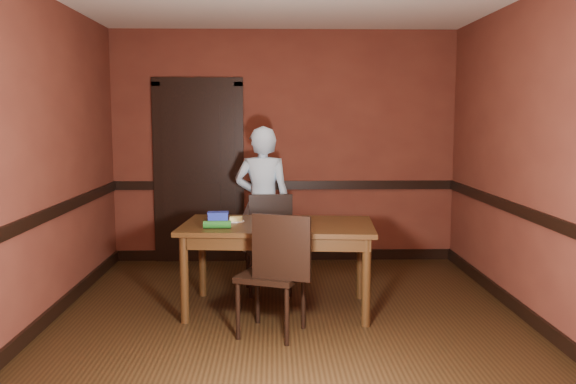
{
  "coord_description": "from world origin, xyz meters",
  "views": [
    {
      "loc": [
        -0.13,
        -4.89,
        1.69
      ],
      "look_at": [
        0.0,
        0.35,
        1.05
      ],
      "focal_mm": 38.0,
      "sensor_mm": 36.0,
      "label": 1
    }
  ],
  "objects_px": {
    "dining_table": "(278,267)",
    "sandwich_plate": "(281,224)",
    "chair_near": "(271,273)",
    "sauce_jar": "(304,222)",
    "person": "(263,203)",
    "food_tub": "(218,216)",
    "cheese_saucer": "(236,220)",
    "chair_far": "(268,245)"
  },
  "relations": [
    {
      "from": "sandwich_plate",
      "to": "cheese_saucer",
      "type": "height_order",
      "value": "sandwich_plate"
    },
    {
      "from": "chair_far",
      "to": "food_tub",
      "type": "distance_m",
      "value": 0.69
    },
    {
      "from": "sauce_jar",
      "to": "person",
      "type": "bearing_deg",
      "value": 106.52
    },
    {
      "from": "chair_far",
      "to": "cheese_saucer",
      "type": "height_order",
      "value": "chair_far"
    },
    {
      "from": "person",
      "to": "sauce_jar",
      "type": "height_order",
      "value": "person"
    },
    {
      "from": "chair_far",
      "to": "chair_near",
      "type": "height_order",
      "value": "chair_near"
    },
    {
      "from": "person",
      "to": "sauce_jar",
      "type": "distance_m",
      "value": 1.29
    },
    {
      "from": "person",
      "to": "sandwich_plate",
      "type": "relative_size",
      "value": 6.8
    },
    {
      "from": "dining_table",
      "to": "sauce_jar",
      "type": "bearing_deg",
      "value": -34.62
    },
    {
      "from": "person",
      "to": "food_tub",
      "type": "bearing_deg",
      "value": 73.69
    },
    {
      "from": "dining_table",
      "to": "sandwich_plate",
      "type": "relative_size",
      "value": 7.0
    },
    {
      "from": "dining_table",
      "to": "cheese_saucer",
      "type": "bearing_deg",
      "value": 168.61
    },
    {
      "from": "person",
      "to": "sauce_jar",
      "type": "relative_size",
      "value": 19.69
    },
    {
      "from": "dining_table",
      "to": "food_tub",
      "type": "relative_size",
      "value": 8.66
    },
    {
      "from": "person",
      "to": "cheese_saucer",
      "type": "relative_size",
      "value": 11.02
    },
    {
      "from": "cheese_saucer",
      "to": "person",
      "type": "bearing_deg",
      "value": 77.01
    },
    {
      "from": "sandwich_plate",
      "to": "chair_near",
      "type": "bearing_deg",
      "value": -99.59
    },
    {
      "from": "chair_far",
      "to": "sandwich_plate",
      "type": "xyz_separation_m",
      "value": [
        0.12,
        -0.67,
        0.32
      ]
    },
    {
      "from": "chair_near",
      "to": "food_tub",
      "type": "height_order",
      "value": "chair_near"
    },
    {
      "from": "dining_table",
      "to": "sandwich_plate",
      "type": "distance_m",
      "value": 0.42
    },
    {
      "from": "food_tub",
      "to": "person",
      "type": "bearing_deg",
      "value": 64.39
    },
    {
      "from": "person",
      "to": "sandwich_plate",
      "type": "height_order",
      "value": "person"
    },
    {
      "from": "cheese_saucer",
      "to": "dining_table",
      "type": "bearing_deg",
      "value": -16.05
    },
    {
      "from": "person",
      "to": "cheese_saucer",
      "type": "distance_m",
      "value": 0.98
    },
    {
      "from": "chair_near",
      "to": "food_tub",
      "type": "distance_m",
      "value": 0.96
    },
    {
      "from": "person",
      "to": "sauce_jar",
      "type": "bearing_deg",
      "value": 113.4
    },
    {
      "from": "person",
      "to": "food_tub",
      "type": "relative_size",
      "value": 8.41
    },
    {
      "from": "person",
      "to": "food_tub",
      "type": "xyz_separation_m",
      "value": [
        -0.38,
        -0.9,
        0.01
      ]
    },
    {
      "from": "sauce_jar",
      "to": "food_tub",
      "type": "height_order",
      "value": "sauce_jar"
    },
    {
      "from": "cheese_saucer",
      "to": "chair_near",
      "type": "bearing_deg",
      "value": -66.04
    },
    {
      "from": "dining_table",
      "to": "chair_far",
      "type": "height_order",
      "value": "chair_far"
    },
    {
      "from": "chair_far",
      "to": "person",
      "type": "height_order",
      "value": "person"
    },
    {
      "from": "dining_table",
      "to": "food_tub",
      "type": "xyz_separation_m",
      "value": [
        -0.53,
        0.16,
        0.43
      ]
    },
    {
      "from": "chair_far",
      "to": "sandwich_plate",
      "type": "height_order",
      "value": "chair_far"
    },
    {
      "from": "cheese_saucer",
      "to": "chair_far",
      "type": "bearing_deg",
      "value": 58.59
    },
    {
      "from": "sandwich_plate",
      "to": "cheese_saucer",
      "type": "distance_m",
      "value": 0.45
    },
    {
      "from": "chair_near",
      "to": "sauce_jar",
      "type": "bearing_deg",
      "value": -101.99
    },
    {
      "from": "sauce_jar",
      "to": "cheese_saucer",
      "type": "height_order",
      "value": "sauce_jar"
    },
    {
      "from": "sauce_jar",
      "to": "cheese_saucer",
      "type": "xyz_separation_m",
      "value": [
        -0.59,
        0.28,
        -0.02
      ]
    },
    {
      "from": "chair_near",
      "to": "cheese_saucer",
      "type": "xyz_separation_m",
      "value": [
        -0.31,
        0.71,
        0.3
      ]
    },
    {
      "from": "chair_near",
      "to": "person",
      "type": "xyz_separation_m",
      "value": [
        -0.09,
        1.66,
        0.31
      ]
    },
    {
      "from": "chair_near",
      "to": "person",
      "type": "relative_size",
      "value": 0.61
    }
  ]
}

